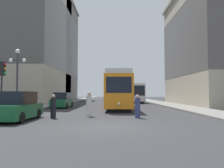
% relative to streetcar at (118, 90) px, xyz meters
% --- Properties ---
extents(ground_plane, '(200.00, 200.00, 0.00)m').
position_rel_streetcar_xyz_m(ground_plane, '(-0.97, -13.72, -2.10)').
color(ground_plane, '#303033').
extents(sidewalk_left, '(3.37, 120.00, 0.15)m').
position_rel_streetcar_xyz_m(sidewalk_left, '(-9.65, 26.28, -2.03)').
color(sidewalk_left, gray).
rests_on(sidewalk_left, ground).
extents(sidewalk_right, '(3.37, 120.00, 0.15)m').
position_rel_streetcar_xyz_m(sidewalk_right, '(7.72, 26.28, -2.03)').
color(sidewalk_right, gray).
rests_on(sidewalk_right, ground).
extents(streetcar, '(2.87, 13.44, 3.89)m').
position_rel_streetcar_xyz_m(streetcar, '(0.00, 0.00, 0.00)').
color(streetcar, black).
rests_on(streetcar, ground).
extents(transit_bus, '(2.76, 12.65, 3.45)m').
position_rel_streetcar_xyz_m(transit_bus, '(3.55, 16.89, -0.15)').
color(transit_bus, black).
rests_on(transit_bus, ground).
extents(parked_car_left_near, '(1.93, 4.28, 1.82)m').
position_rel_streetcar_xyz_m(parked_car_left_near, '(-6.66, -11.29, -1.26)').
color(parked_car_left_near, black).
rests_on(parked_car_left_near, ground).
extents(parked_car_left_mid, '(1.98, 4.38, 1.82)m').
position_rel_streetcar_xyz_m(parked_car_left_mid, '(-6.66, 0.57, -1.26)').
color(parked_car_left_mid, black).
rests_on(parked_car_left_mid, ground).
extents(pedestrian_crossing_near, '(0.36, 0.36, 1.63)m').
position_rel_streetcar_xyz_m(pedestrian_crossing_near, '(-4.74, -10.10, -1.34)').
color(pedestrian_crossing_near, black).
rests_on(pedestrian_crossing_near, ground).
extents(pedestrian_crossing_far, '(0.41, 0.41, 1.82)m').
position_rel_streetcar_xyz_m(pedestrian_crossing_far, '(-2.41, -9.02, -1.25)').
color(pedestrian_crossing_far, beige).
rests_on(pedestrian_crossing_far, ground).
extents(pedestrian_on_sidewalk, '(0.36, 0.36, 1.61)m').
position_rel_streetcar_xyz_m(pedestrian_on_sidewalk, '(1.06, -9.96, -1.35)').
color(pedestrian_on_sidewalk, navy).
rests_on(pedestrian_on_sidewalk, ground).
extents(traffic_light_near_left, '(0.47, 0.36, 3.75)m').
position_rel_streetcar_xyz_m(traffic_light_near_left, '(-8.35, -10.05, 0.93)').
color(traffic_light_near_left, '#232328').
rests_on(traffic_light_near_left, sidewalk_left).
extents(lamp_post_left_near, '(1.41, 0.36, 5.23)m').
position_rel_streetcar_xyz_m(lamp_post_left_near, '(-8.56, -7.25, 1.50)').
color(lamp_post_left_near, '#333338').
rests_on(lamp_post_left_near, sidewalk_left).
extents(fire_hydrant, '(0.26, 0.26, 0.75)m').
position_rel_streetcar_xyz_m(fire_hydrant, '(-8.27, -10.28, -1.58)').
color(fire_hydrant, red).
rests_on(fire_hydrant, sidewalk_left).
extents(building_left_corner, '(13.00, 17.09, 26.29)m').
position_rel_streetcar_xyz_m(building_left_corner, '(-17.54, 31.73, 11.44)').
color(building_left_corner, slate).
rests_on(building_left_corner, ground).
extents(building_left_midblock, '(15.67, 22.38, 25.92)m').
position_rel_streetcar_xyz_m(building_left_midblock, '(-18.87, 18.83, 11.25)').
color(building_left_midblock, '#B2A893').
rests_on(building_left_midblock, ground).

